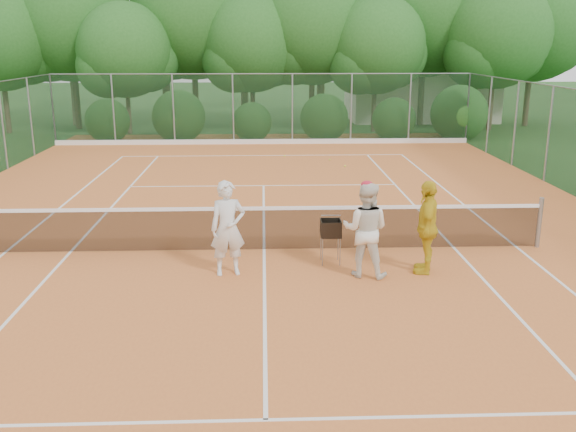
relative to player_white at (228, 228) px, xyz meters
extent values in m
plane|color=#1F4619|center=(0.68, 1.42, -0.93)|extent=(120.00, 120.00, 0.00)
cube|color=orange|center=(0.68, 1.42, -0.92)|extent=(18.00, 36.00, 0.02)
cube|color=beige|center=(9.68, 25.42, 0.57)|extent=(8.00, 5.00, 3.00)
cylinder|color=gray|center=(6.61, 1.42, -0.36)|extent=(0.10, 0.10, 1.10)
cube|color=black|center=(0.68, 1.42, -0.45)|extent=(11.87, 0.03, 0.86)
cube|color=white|center=(0.68, 1.42, 0.02)|extent=(11.87, 0.04, 0.07)
imported|color=silver|center=(0.00, 0.00, 0.00)|extent=(0.74, 0.56, 1.82)
imported|color=silver|center=(2.59, -0.18, 0.00)|extent=(1.05, 0.93, 1.82)
ellipsoid|color=red|center=(2.59, -0.18, 0.87)|extent=(0.22, 0.22, 0.14)
imported|color=gold|center=(3.79, -0.03, -0.01)|extent=(0.73, 1.14, 1.81)
cylinder|color=gray|center=(1.84, 0.38, -0.63)|extent=(0.02, 0.02, 0.56)
cylinder|color=gray|center=(2.19, 0.73, -0.63)|extent=(0.02, 0.02, 0.56)
cube|color=black|center=(2.01, 0.56, -0.18)|extent=(0.39, 0.39, 0.33)
sphere|color=yellow|center=(1.51, 12.98, -0.88)|extent=(0.07, 0.07, 0.07)
sphere|color=#ABCC2F|center=(3.18, 12.12, -0.88)|extent=(0.07, 0.07, 0.07)
sphere|color=#CBEB36|center=(3.59, 10.79, -0.88)|extent=(0.07, 0.07, 0.07)
cube|color=white|center=(0.68, 13.30, -0.91)|extent=(11.03, 0.06, 0.01)
cube|color=white|center=(-4.81, 1.42, -0.91)|extent=(0.06, 23.77, 0.01)
cube|color=white|center=(6.16, 1.42, -0.91)|extent=(0.06, 23.77, 0.01)
cube|color=white|center=(-3.43, 1.42, -0.91)|extent=(0.06, 23.77, 0.01)
cube|color=white|center=(4.79, 1.42, -0.91)|extent=(0.06, 23.77, 0.01)
cube|color=white|center=(0.68, 7.82, -0.91)|extent=(8.23, 0.06, 0.01)
cube|color=white|center=(0.68, -4.98, -0.91)|extent=(8.23, 0.06, 0.01)
cube|color=white|center=(0.68, 1.42, -0.91)|extent=(0.06, 12.80, 0.01)
cube|color=#19381E|center=(0.68, 16.42, 0.59)|extent=(18.00, 0.02, 3.00)
cylinder|color=gray|center=(-8.32, 16.42, 0.59)|extent=(0.07, 0.07, 3.00)
cylinder|color=gray|center=(9.68, 16.42, 0.59)|extent=(0.07, 0.07, 3.00)
cylinder|color=gray|center=(-8.32, 16.42, 0.59)|extent=(0.07, 0.07, 3.00)
cylinder|color=gray|center=(9.68, 16.42, 0.59)|extent=(0.07, 0.07, 3.00)
cylinder|color=brown|center=(-11.82, 20.42, 0.95)|extent=(0.26, 0.26, 3.75)
cylinder|color=brown|center=(-8.82, 21.92, 1.27)|extent=(0.30, 0.30, 4.40)
sphere|color=#22521B|center=(-8.82, 21.92, 4.53)|extent=(6.16, 6.16, 6.16)
cylinder|color=brown|center=(-5.82, 19.92, 0.67)|extent=(0.22, 0.22, 3.20)
sphere|color=#22521B|center=(-5.82, 19.92, 3.04)|extent=(4.48, 4.48, 4.48)
cylinder|color=brown|center=(-2.82, 22.42, 1.32)|extent=(0.31, 0.31, 4.50)
sphere|color=#22521B|center=(-2.82, 22.42, 4.65)|extent=(6.30, 6.30, 6.30)
cylinder|color=brown|center=(0.18, 20.92, 0.82)|extent=(0.24, 0.24, 3.50)
sphere|color=#22521B|center=(0.18, 20.92, 3.41)|extent=(4.90, 4.90, 4.90)
cylinder|color=brown|center=(3.18, 21.42, 1.12)|extent=(0.28, 0.28, 4.10)
sphere|color=#22521B|center=(3.18, 21.42, 4.15)|extent=(5.74, 5.74, 5.74)
cylinder|color=brown|center=(6.18, 20.22, 0.77)|extent=(0.23, 0.23, 3.40)
sphere|color=#22521B|center=(6.18, 20.22, 3.29)|extent=(4.76, 4.76, 4.76)
cylinder|color=brown|center=(9.18, 22.92, 1.40)|extent=(0.32, 0.32, 4.65)
sphere|color=#22521B|center=(9.18, 22.92, 4.84)|extent=(6.51, 6.51, 6.51)
cylinder|color=brown|center=(12.18, 20.62, 0.97)|extent=(0.26, 0.26, 3.80)
sphere|color=#22521B|center=(12.18, 20.62, 3.78)|extent=(5.32, 5.32, 5.32)
cylinder|color=brown|center=(14.68, 22.22, 1.20)|extent=(0.29, 0.29, 4.25)
sphere|color=#22521B|center=(14.68, 22.22, 4.34)|extent=(5.95, 5.95, 5.95)
cone|color=brown|center=(-4.32, 22.42, 4.57)|extent=(0.44, 0.44, 11.00)
cone|color=brown|center=(3.68, 21.92, 4.07)|extent=(0.44, 0.44, 10.00)
cone|color=brown|center=(7.68, 23.92, 5.07)|extent=(0.44, 0.44, 12.00)
camera|label=1|loc=(0.68, -11.64, 3.39)|focal=40.00mm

